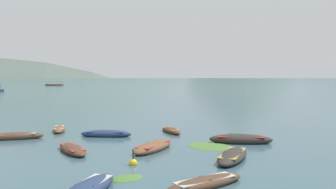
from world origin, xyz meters
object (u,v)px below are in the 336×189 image
Objects in this scene: rowboat_0 at (14,136)px; rowboat_10 at (72,149)px; rowboat_6 at (205,183)px; rowboat_3 at (241,139)px; rowboat_1 at (106,134)px; rowboat_5 at (171,131)px; ferry_0 at (55,85)px; rowboat_4 at (59,129)px; rowboat_9 at (153,147)px; rowboat_7 at (232,156)px; mooring_buoy at (133,163)px.

rowboat_0 is 1.14× the size of rowboat_10.
rowboat_3 is at bearing 75.86° from rowboat_6.
rowboat_1 reaches higher than rowboat_10.
rowboat_1 is at bearing -153.17° from rowboat_5.
ferry_0 is at bearing 115.36° from rowboat_10.
rowboat_4 is 10.70m from rowboat_9.
rowboat_1 is 13.11m from rowboat_6.
rowboat_9 is 0.48× the size of ferry_0.
rowboat_9 reaches higher than rowboat_6.
rowboat_3 is 1.18× the size of rowboat_6.
rowboat_0 is 16.42m from rowboat_6.
rowboat_9 reaches higher than rowboat_0.
rowboat_7 is at bearing -61.76° from ferry_0.
rowboat_7 is (13.43, -7.93, 0.01)m from rowboat_4.
mooring_buoy is at bearing 140.67° from rowboat_6.
mooring_buoy reaches higher than rowboat_3.
rowboat_6 is at bearing -107.17° from rowboat_7.
ferry_0 is at bearing 119.34° from rowboat_3.
rowboat_7 is (8.90, -6.07, -0.01)m from rowboat_1.
rowboat_0 is at bearing -164.11° from rowboat_1.
rowboat_5 is at bearing 26.83° from rowboat_1.
rowboat_5 is at bearing 56.20° from rowboat_10.
rowboat_7 is 1.05× the size of rowboat_9.
rowboat_7 is at bearing -30.58° from rowboat_4.
rowboat_0 is 0.48× the size of ferry_0.
ferry_0 is at bearing 117.07° from rowboat_9.
ferry_0 reaches higher than rowboat_0.
rowboat_7 is 9.39m from rowboat_10.
rowboat_5 is at bearing -61.66° from ferry_0.
rowboat_4 is (-14.34, 3.21, -0.06)m from rowboat_3.
rowboat_0 is 6.54m from rowboat_1.
rowboat_0 is 0.95× the size of rowboat_7.
rowboat_4 is 0.72× the size of rowboat_7.
rowboat_1 reaches higher than rowboat_7.
rowboat_6 is at bearing -33.24° from rowboat_0.
rowboat_3 is 6.27m from rowboat_9.
rowboat_3 reaches higher than rowboat_4.
ferry_0 reaches higher than rowboat_3.
rowboat_3 reaches higher than rowboat_9.
rowboat_3 is at bearing 46.78° from mooring_buoy.
rowboat_4 is (1.77, 3.65, -0.02)m from rowboat_0.
rowboat_6 is at bearing -34.76° from rowboat_10.
rowboat_3 is 1.34× the size of rowboat_4.
mooring_buoy is (-0.49, -3.53, -0.10)m from rowboat_9.
rowboat_6 is 0.82× the size of rowboat_7.
rowboat_10 is 0.42× the size of ferry_0.
mooring_buoy is at bearing -133.22° from rowboat_3.
mooring_buoy is at bearing -95.09° from rowboat_5.
rowboat_5 is (-5.14, 3.72, -0.08)m from rowboat_3.
ferry_0 is (-72.03, 140.93, 0.25)m from rowboat_9.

